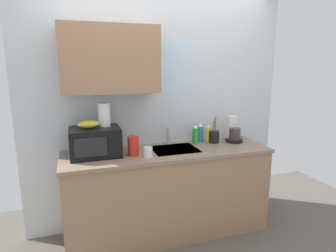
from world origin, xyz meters
TOP-DOWN VIEW (x-y plane):
  - kitchen_wall_assembly at (-0.10, 0.31)m, footprint 2.84×0.42m
  - counter_unit at (0.00, 0.00)m, footprint 2.07×0.63m
  - sink_faucet at (0.08, 0.24)m, footprint 0.03×0.03m
  - microwave at (-0.70, 0.05)m, footprint 0.46×0.35m
  - banana_bunch at (-0.75, 0.05)m, footprint 0.20×0.11m
  - paper_towel_roll at (-0.60, 0.10)m, footprint 0.11×0.11m
  - coffee_maker at (0.80, 0.11)m, footprint 0.19×0.21m
  - dish_soap_bottle_green at (0.36, 0.14)m, footprint 0.07×0.07m
  - dish_soap_bottle_blue at (0.45, 0.21)m, footprint 0.07×0.07m
  - dish_soap_bottle_yellow at (0.53, 0.18)m, footprint 0.06×0.06m
  - cereal_canister at (-0.36, -0.05)m, footprint 0.10×0.10m
  - mug_white at (-0.24, -0.14)m, footprint 0.08×0.08m
  - utensil_crock at (0.57, 0.12)m, footprint 0.11×0.11m

SIDE VIEW (x-z plane):
  - counter_unit at x=0.00m, z-range 0.01..0.91m
  - mug_white at x=-0.24m, z-range 0.90..0.99m
  - utensil_crock at x=0.57m, z-range 0.82..1.12m
  - sink_faucet at x=0.08m, z-range 0.90..1.08m
  - cereal_canister at x=-0.36m, z-range 0.90..1.08m
  - dish_soap_bottle_yellow at x=0.53m, z-range 0.89..1.10m
  - dish_soap_bottle_blue at x=0.45m, z-range 0.89..1.10m
  - dish_soap_bottle_green at x=0.36m, z-range 0.89..1.11m
  - coffee_maker at x=0.80m, z-range 0.86..1.14m
  - microwave at x=-0.70m, z-range 0.90..1.17m
  - banana_bunch at x=-0.75m, z-range 1.17..1.24m
  - paper_towel_roll at x=-0.60m, z-range 1.17..1.39m
  - kitchen_wall_assembly at x=-0.10m, z-range 0.11..2.61m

